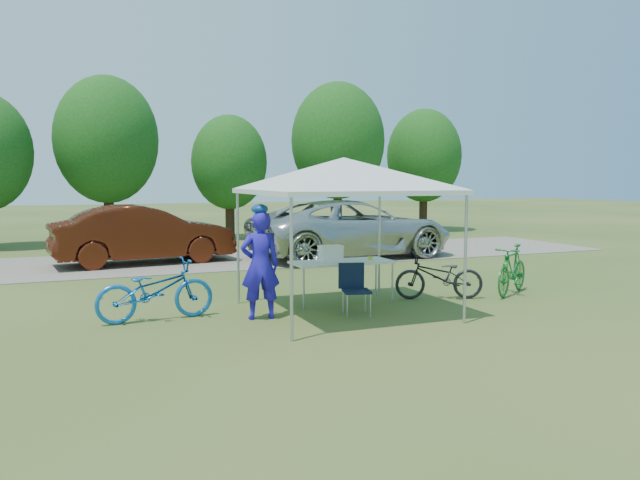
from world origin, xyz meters
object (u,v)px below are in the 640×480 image
object	(u,v)px
bike_blue	(155,290)
sedan	(144,234)
cooler	(331,253)
bike_dark	(439,276)
minivan	(352,229)
cyclist	(260,265)
folding_chair	(354,284)
folding_table	(342,263)
bike_green	(512,270)

from	to	relation	value
bike_blue	sedan	world-z (taller)	sedan
cooler	bike_dark	world-z (taller)	cooler
bike_dark	minivan	bearing A→B (deg)	-170.16
cooler	bike_dark	size ratio (longest dim) A/B	0.25
bike_blue	minivan	xyz separation A→B (m)	(6.55, 6.25, 0.36)
cyclist	minivan	distance (m)	8.37
cyclist	bike_dark	world-z (taller)	cyclist
sedan	cyclist	bearing A→B (deg)	-179.20
folding_chair	cyclist	xyz separation A→B (m)	(-1.61, 0.28, 0.39)
minivan	bike_dark	bearing A→B (deg)	165.91
bike_blue	sedan	bearing A→B (deg)	-10.71
cooler	bike_blue	distance (m)	3.33
cooler	bike_blue	world-z (taller)	cooler
sedan	folding_chair	bearing A→B (deg)	-168.55
cooler	minivan	distance (m)	6.83
sedan	folding_table	bearing A→B (deg)	-164.23
sedan	minivan	bearing A→B (deg)	-106.01
minivan	folding_table	bearing A→B (deg)	149.12
bike_green	bike_dark	world-z (taller)	bike_green
cooler	sedan	distance (m)	7.46
minivan	cooler	bearing A→B (deg)	147.39
cyclist	minivan	world-z (taller)	cyclist
bike_dark	bike_green	bearing A→B (deg)	105.89
folding_table	sedan	xyz separation A→B (m)	(-2.88, 6.97, 0.07)
minivan	sedan	xyz separation A→B (m)	(-5.92, 0.97, -0.05)
folding_table	bike_blue	bearing A→B (deg)	-175.91
cooler	bike_blue	bearing A→B (deg)	-175.63
folding_chair	bike_dark	size ratio (longest dim) A/B	0.52
folding_chair	sedan	size ratio (longest dim) A/B	0.18
folding_table	bike_blue	world-z (taller)	bike_blue
cooler	bike_green	xyz separation A→B (m)	(3.79, -0.59, -0.44)
cyclist	bike_green	world-z (taller)	cyclist
folding_table	bike_dark	size ratio (longest dim) A/B	1.11
bike_dark	sedan	bearing A→B (deg)	-127.45
cooler	sedan	bearing A→B (deg)	110.84
cyclist	bike_blue	bearing A→B (deg)	-11.90
folding_chair	bike_blue	xyz separation A→B (m)	(-3.28, 0.82, -0.01)
folding_table	bike_blue	distance (m)	3.54
bike_blue	sedan	xyz separation A→B (m)	(0.64, 7.22, 0.31)
bike_blue	bike_dark	size ratio (longest dim) A/B	1.12
bike_green	minivan	size ratio (longest dim) A/B	0.27
folding_chair	bike_green	distance (m)	3.84
bike_dark	sedan	xyz separation A→B (m)	(-4.77, 7.44, 0.37)
cyclist	sedan	bearing A→B (deg)	-76.56
folding_chair	minivan	distance (m)	7.80
cooler	sedan	xyz separation A→B (m)	(-2.65, 6.97, -0.13)
folding_table	minivan	world-z (taller)	minivan
bike_dark	minivan	size ratio (longest dim) A/B	0.28
cooler	bike_green	bearing A→B (deg)	-8.78
cooler	sedan	world-z (taller)	sedan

